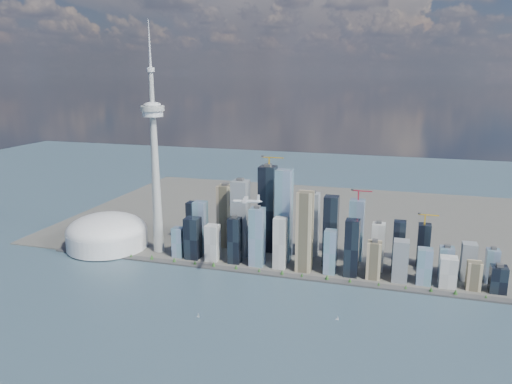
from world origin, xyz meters
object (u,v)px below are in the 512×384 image
(dome_stadium, at_px, (107,233))
(sailboat_east, at_px, (337,318))
(needle_tower, at_px, (155,159))
(sailboat_west, at_px, (198,316))
(airplane, at_px, (247,201))

(dome_stadium, xyz_separation_m, sailboat_east, (613.80, -215.90, -36.65))
(needle_tower, xyz_separation_m, sailboat_west, (228.12, -288.19, -232.89))
(needle_tower, height_order, sailboat_east, needle_tower)
(needle_tower, distance_m, dome_stadium, 241.40)
(dome_stadium, distance_m, sailboat_west, 462.86)
(airplane, bearing_deg, dome_stadium, 149.11)
(sailboat_west, bearing_deg, sailboat_east, 34.09)
(sailboat_east, bearing_deg, dome_stadium, 175.83)
(needle_tower, height_order, airplane, needle_tower)
(dome_stadium, relative_size, sailboat_west, 21.73)
(airplane, height_order, sailboat_east, airplane)
(airplane, bearing_deg, sailboat_west, -121.83)
(needle_tower, distance_m, sailboat_east, 574.31)
(dome_stadium, bearing_deg, sailboat_east, -19.38)
(airplane, bearing_deg, sailboat_east, -34.78)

